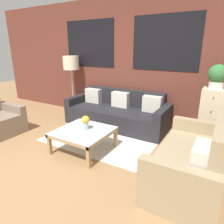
{
  "coord_description": "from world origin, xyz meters",
  "views": [
    {
      "loc": [
        2.19,
        -1.84,
        1.71
      ],
      "look_at": [
        0.37,
        1.25,
        0.55
      ],
      "focal_mm": 32.0,
      "sensor_mm": 36.0,
      "label": 1
    }
  ],
  "objects": [
    {
      "name": "wall_back_brick",
      "position": [
        0.0,
        2.44,
        1.41
      ],
      "size": [
        8.4,
        0.09,
        2.8
      ],
      "color": "brown",
      "rests_on": "ground_plane"
    },
    {
      "name": "settee_vintage",
      "position": [
        1.95,
        0.64,
        0.31
      ],
      "size": [
        0.8,
        1.6,
        0.92
      ],
      "color": "tan",
      "rests_on": "ground_plane"
    },
    {
      "name": "floor_lamp",
      "position": [
        -1.33,
        2.09,
        1.29
      ],
      "size": [
        0.4,
        0.4,
        1.51
      ],
      "color": "#B2B2B7",
      "rests_on": "ground_plane"
    },
    {
      "name": "drawer_cabinet",
      "position": [
        2.0,
        2.16,
        0.5
      ],
      "size": [
        0.41,
        0.42,
        1.0
      ],
      "color": "beige",
      "rests_on": "ground_plane"
    },
    {
      "name": "flower_vase",
      "position": [
        0.19,
        0.68,
        0.51
      ],
      "size": [
        0.13,
        0.13,
        0.24
      ],
      "color": "#ADBCC6",
      "rests_on": "coffee_table"
    },
    {
      "name": "rug",
      "position": [
        0.18,
        1.2,
        0.0
      ],
      "size": [
        2.1,
        1.51,
        0.0
      ],
      "color": "silver",
      "rests_on": "ground_plane"
    },
    {
      "name": "ground_plane",
      "position": [
        0.0,
        0.0,
        0.0
      ],
      "size": [
        16.0,
        16.0,
        0.0
      ],
      "primitive_type": "plane",
      "color": "#9E754C"
    },
    {
      "name": "couch_dark",
      "position": [
        0.1,
        1.95,
        0.28
      ],
      "size": [
        2.31,
        0.88,
        0.78
      ],
      "color": "#232328",
      "rests_on": "ground_plane"
    },
    {
      "name": "coffee_table",
      "position": [
        0.18,
        0.61,
        0.32
      ],
      "size": [
        0.88,
        0.88,
        0.37
      ],
      "color": "silver",
      "rests_on": "ground_plane"
    },
    {
      "name": "potted_plant",
      "position": [
        2.0,
        2.16,
        1.24
      ],
      "size": [
        0.33,
        0.33,
        0.43
      ],
      "color": "silver",
      "rests_on": "drawer_cabinet"
    }
  ]
}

